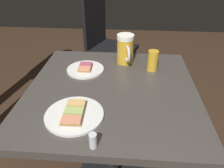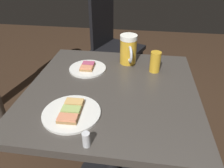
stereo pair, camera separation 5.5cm
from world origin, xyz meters
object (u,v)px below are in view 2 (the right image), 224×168
(plate_far, at_px, (88,68))
(beer_glass_small, at_px, (155,62))
(cafe_chair, at_px, (112,41))
(salt_shaker, at_px, (86,139))
(plate_near, at_px, (71,112))
(beer_mug, at_px, (128,50))

(plate_far, distance_m, beer_glass_small, 0.37)
(plate_far, bearing_deg, cafe_chair, 88.73)
(plate_far, xyz_separation_m, beer_glass_small, (0.36, 0.03, 0.05))
(beer_glass_small, distance_m, salt_shaker, 0.61)
(beer_glass_small, bearing_deg, plate_near, -129.54)
(plate_near, relative_size, beer_mug, 1.42)
(salt_shaker, bearing_deg, beer_glass_small, 66.87)
(plate_far, xyz_separation_m, beer_mug, (0.21, 0.11, 0.08))
(plate_near, relative_size, salt_shaker, 4.17)
(plate_far, xyz_separation_m, salt_shaker, (0.13, -0.53, 0.02))
(beer_mug, bearing_deg, beer_glass_small, -27.51)
(beer_mug, distance_m, salt_shaker, 0.65)
(beer_mug, height_order, beer_glass_small, beer_mug)
(plate_near, relative_size, cafe_chair, 0.24)
(beer_mug, xyz_separation_m, cafe_chair, (-0.20, 0.70, -0.23))
(plate_far, distance_m, beer_mug, 0.25)
(beer_glass_small, relative_size, salt_shaker, 1.98)
(plate_near, distance_m, beer_mug, 0.53)
(beer_glass_small, xyz_separation_m, salt_shaker, (-0.24, -0.56, -0.03))
(plate_far, distance_m, cafe_chair, 0.83)
(plate_near, bearing_deg, beer_glass_small, 50.46)
(beer_mug, relative_size, beer_glass_small, 1.49)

